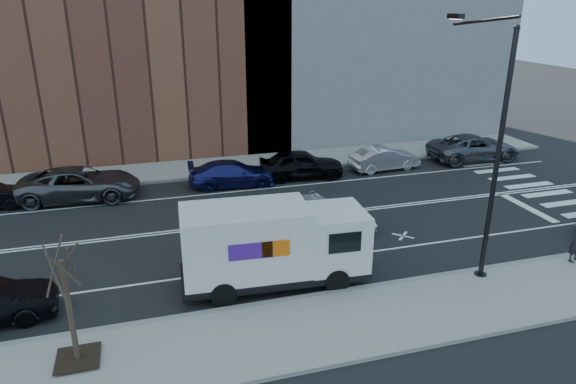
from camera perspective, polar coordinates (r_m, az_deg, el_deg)
ground at (r=24.11m, az=-3.81°, el=-3.38°), size 120.00×120.00×0.00m
sidewalk_near at (r=16.67m, az=3.07°, el=-14.98°), size 44.00×3.60×0.15m
sidewalk_far at (r=32.20m, az=-7.26°, el=2.86°), size 44.00×3.60×0.15m
curb_near at (r=18.08m, az=1.16°, el=-11.79°), size 44.00×0.25×0.17m
curb_far at (r=30.51m, az=-6.70°, el=1.90°), size 44.00×0.25×0.17m
crosswalk at (r=31.39m, az=26.00°, el=0.27°), size 3.00×14.00×0.01m
road_markings at (r=24.11m, az=-3.81°, el=-3.37°), size 40.00×8.60×0.01m
streetlight at (r=19.28m, az=21.56°, el=5.05°), size 0.44×4.02×9.34m
street_tree at (r=15.74m, az=-22.91°, el=-13.11°), size 1.20×1.20×3.75m
fedex_van at (r=18.38m, az=-1.70°, el=-5.78°), size 6.83×2.71×3.06m
far_parked_c at (r=28.70m, az=-22.15°, el=0.85°), size 6.25×3.31×1.67m
far_parked_d at (r=28.78m, az=-6.19°, el=2.07°), size 4.97×2.28×1.41m
far_parked_e at (r=29.85m, az=1.46°, el=3.13°), size 5.10×2.51×1.67m
far_parked_f at (r=31.90m, az=10.66°, el=3.69°), size 4.44×1.88×1.43m
far_parked_g at (r=35.44m, az=19.94°, el=4.67°), size 5.96×2.83×1.64m
driving_sedan at (r=22.50m, az=3.25°, el=-2.91°), size 5.04×1.95×1.64m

